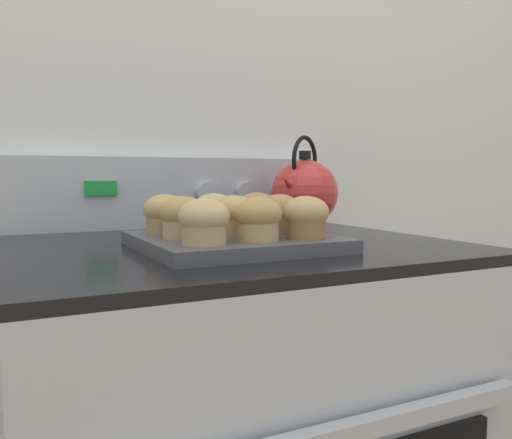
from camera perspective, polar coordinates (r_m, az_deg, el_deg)
wall_back at (r=1.35m, az=-9.57°, el=11.46°), size 8.00×0.05×2.40m
control_panel at (r=1.29m, az=-8.64°, el=2.85°), size 0.76×0.07×0.16m
muffin_pan at (r=0.91m, az=-2.41°, el=-2.35°), size 0.31×0.31×0.02m
muffin_r0_c0 at (r=0.79m, az=-5.50°, el=-0.22°), size 0.07×0.07×0.07m
muffin_r0_c1 at (r=0.83m, az=0.19°, el=0.05°), size 0.07×0.07×0.07m
muffin_r0_c2 at (r=0.87m, az=5.26°, el=0.26°), size 0.07×0.07×0.07m
muffin_r1_c0 at (r=0.87m, az=-7.73°, el=0.25°), size 0.07×0.07×0.07m
muffin_r1_c1 at (r=0.90m, az=-2.42°, el=0.44°), size 0.07×0.07×0.07m
muffin_r1_c2 at (r=0.94m, az=2.45°, el=0.63°), size 0.07×0.07×0.07m
muffin_r2_c0 at (r=0.95m, az=-9.56°, el=0.61°), size 0.07×0.07×0.07m
muffin_r2_c1 at (r=0.99m, az=-4.41°, el=0.81°), size 0.07×0.07×0.07m
muffin_r2_c2 at (r=1.02m, az=0.10°, el=0.97°), size 0.07×0.07×0.07m
tea_kettle at (r=1.28m, az=5.11°, el=2.93°), size 0.18×0.16×0.21m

